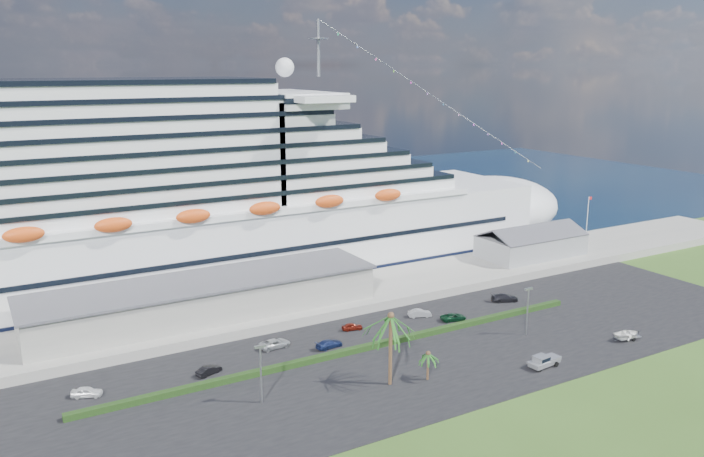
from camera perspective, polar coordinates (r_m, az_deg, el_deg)
ground at (r=102.99m, az=9.20°, el=-12.32°), size 420.00×420.00×0.00m
asphalt_lot at (r=110.86m, az=5.57°, el=-10.24°), size 140.00×38.00×0.12m
wharf at (r=133.52m, az=-1.68°, el=-5.61°), size 240.00×20.00×1.80m
water at (r=214.54m, az=-13.17°, el=1.11°), size 420.00×160.00×0.02m
cruise_ship at (r=143.22m, az=-13.96°, el=1.85°), size 191.00×38.00×54.00m
terminal_building at (r=123.00m, az=-12.05°, el=-5.58°), size 61.00×15.00×6.30m
port_shed at (r=162.61m, az=14.66°, el=-1.28°), size 24.00×12.31×7.37m
flagpole at (r=174.65m, az=18.97°, el=0.73°), size 1.08×0.16×12.00m
hedge at (r=110.46m, az=0.61°, el=-9.97°), size 88.00×1.10×0.90m
lamp_post_left at (r=93.85m, az=-7.60°, el=-11.31°), size 1.60×0.35×8.27m
lamp_post_right at (r=118.95m, az=14.40°, el=-6.20°), size 1.60×0.35×8.27m
palm_tall at (r=96.78m, az=3.24°, el=-7.94°), size 8.82×8.82×11.13m
palm_short at (r=100.70m, az=6.34°, el=-10.54°), size 3.53×3.53×4.56m
parked_car_0 at (r=103.16m, az=-21.19°, el=-12.55°), size 4.45×3.19×1.41m
parked_car_1 at (r=104.97m, az=-11.82°, el=-11.45°), size 4.20×2.67×1.31m
parked_car_2 at (r=112.44m, az=-6.43°, el=-9.48°), size 5.24×2.67×1.42m
parked_car_3 at (r=111.82m, az=-1.91°, el=-9.56°), size 4.81×2.44×1.34m
parked_car_4 at (r=118.82m, az=0.01°, el=-8.16°), size 3.82×2.23×1.22m
parked_car_5 at (r=125.26m, az=5.65°, el=-7.02°), size 4.44×2.93×1.38m
parked_car_6 at (r=124.30m, az=8.42°, el=-7.30°), size 4.97×3.10×1.28m
parked_car_7 at (r=135.76m, az=12.58°, el=-5.63°), size 5.59×3.94×1.50m
pickup_truck at (r=108.90m, az=15.67°, el=-10.52°), size 5.53×2.49×1.89m
boat_trailer at (r=123.30m, az=21.98°, el=-8.14°), size 5.71×4.04×1.60m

